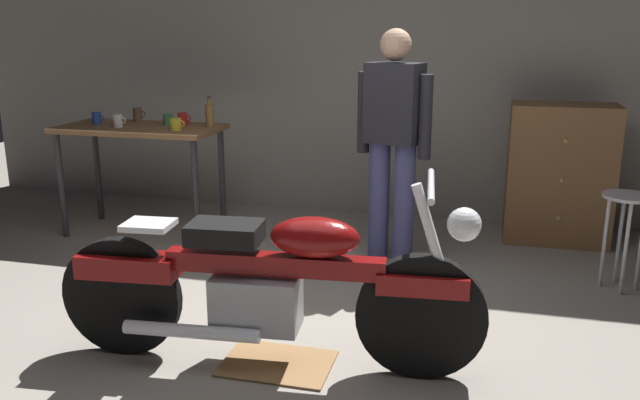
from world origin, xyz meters
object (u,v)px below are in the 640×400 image
at_px(shop_stool, 626,216).
at_px(mug_white_ceramic, 118,121).
at_px(wooden_dresser, 559,174).
at_px(mug_yellow_tall, 176,124).
at_px(bottle, 209,115).
at_px(motorcycle, 269,283).
at_px(mug_blue_enamel, 97,118).
at_px(mug_brown_stoneware, 138,114).
at_px(mug_red_diner, 183,119).
at_px(mug_green_speckled, 168,119).
at_px(person_standing, 393,137).

distance_m(shop_stool, mug_white_ceramic, 3.79).
bearing_deg(wooden_dresser, mug_yellow_tall, -165.43).
bearing_deg(bottle, mug_yellow_tall, -130.76).
xyz_separation_m(mug_white_ceramic, bottle, (0.70, 0.19, 0.05)).
distance_m(motorcycle, mug_yellow_tall, 2.23).
bearing_deg(mug_blue_enamel, motorcycle, -41.37).
bearing_deg(mug_brown_stoneware, wooden_dresser, 6.46).
bearing_deg(motorcycle, mug_yellow_tall, 122.48).
xyz_separation_m(mug_red_diner, mug_brown_stoneware, (-0.46, 0.10, 0.01)).
distance_m(motorcycle, mug_white_ceramic, 2.60).
bearing_deg(mug_brown_stoneware, shop_stool, -8.40).
height_order(wooden_dresser, bottle, bottle).
relative_size(mug_green_speckled, bottle, 0.43).
bearing_deg(person_standing, wooden_dresser, -129.49).
height_order(motorcycle, mug_blue_enamel, mug_blue_enamel).
relative_size(mug_yellow_tall, mug_blue_enamel, 1.15).
distance_m(mug_red_diner, mug_green_speckled, 0.12).
relative_size(mug_blue_enamel, bottle, 0.44).
distance_m(shop_stool, mug_red_diner, 3.37).
xyz_separation_m(mug_blue_enamel, bottle, (0.96, 0.09, 0.05)).
height_order(shop_stool, mug_white_ceramic, mug_white_ceramic).
bearing_deg(person_standing, mug_white_ceramic, 16.16).
distance_m(mug_red_diner, mug_brown_stoneware, 0.47).
xyz_separation_m(mug_white_ceramic, mug_yellow_tall, (0.52, -0.03, -0.00)).
height_order(mug_red_diner, bottle, bottle).
bearing_deg(mug_yellow_tall, mug_blue_enamel, 170.90).
height_order(person_standing, mug_blue_enamel, person_standing).
relative_size(motorcycle, mug_red_diner, 19.32).
relative_size(mug_red_diner, mug_white_ceramic, 1.05).
distance_m(motorcycle, wooden_dresser, 2.95).
relative_size(wooden_dresser, mug_yellow_tall, 9.08).
bearing_deg(mug_yellow_tall, mug_brown_stoneware, 145.46).
bearing_deg(mug_brown_stoneware, mug_green_speckled, -21.65).
bearing_deg(bottle, mug_red_diner, 169.13).
bearing_deg(mug_white_ceramic, shop_stool, -3.34).
height_order(mug_blue_enamel, bottle, bottle).
bearing_deg(shop_stool, mug_green_speckled, 173.02).
xyz_separation_m(mug_brown_stoneware, mug_green_speckled, (0.35, -0.14, -0.01)).
bearing_deg(person_standing, mug_red_diner, 8.15).
bearing_deg(bottle, person_standing, -9.28).
bearing_deg(wooden_dresser, mug_red_diner, -170.65).
distance_m(person_standing, mug_brown_stoneware, 2.26).
relative_size(mug_brown_stoneware, mug_white_ceramic, 1.06).
bearing_deg(mug_brown_stoneware, mug_yellow_tall, -34.54).
bearing_deg(mug_blue_enamel, shop_stool, -4.47).
distance_m(person_standing, mug_red_diner, 1.79).
relative_size(shop_stool, bottle, 2.66).
xyz_separation_m(person_standing, mug_blue_enamel, (-2.46, 0.15, 0.02)).
distance_m(person_standing, wooden_dresser, 1.50).
bearing_deg(motorcycle, person_standing, 72.71).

